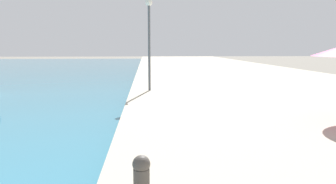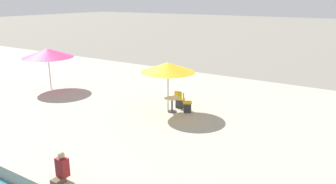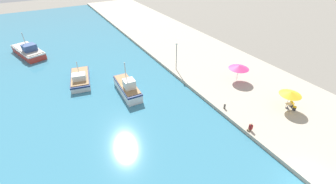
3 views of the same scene
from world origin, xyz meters
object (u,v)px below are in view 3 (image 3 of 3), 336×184
object	(u,v)px
cafe_umbrella_white	(239,67)
cafe_table	(288,105)
person_at_quay	(250,127)
lamppost	(176,52)
fishing_boat_mid	(80,78)
cafe_chair_left	(292,105)
fishing_boat_near	(127,87)
mooring_bollard	(225,106)
cafe_chair_right	(294,108)
cafe_umbrella_pink	(291,93)
fishing_boat_far	(28,51)

from	to	relation	value
cafe_umbrella_white	cafe_table	world-z (taller)	cafe_umbrella_white
person_at_quay	lamppost	xyz separation A→B (m)	(0.50, 16.41, 2.67)
fishing_boat_mid	person_at_quay	world-z (taller)	fishing_boat_mid
cafe_umbrella_white	cafe_chair_left	size ratio (longest dim) A/B	3.29
fishing_boat_near	cafe_table	world-z (taller)	fishing_boat_near
fishing_boat_near	cafe_chair_left	distance (m)	21.62
cafe_umbrella_white	mooring_bollard	bearing A→B (deg)	-145.07
mooring_bollard	cafe_umbrella_white	bearing A→B (deg)	34.93
mooring_bollard	cafe_chair_right	bearing A→B (deg)	-32.10
cafe_table	cafe_chair_right	xyz separation A→B (m)	(0.38, -0.61, -0.21)
cafe_table	mooring_bollard	xyz separation A→B (m)	(-6.85, 3.93, -0.18)
cafe_umbrella_white	fishing_boat_mid	bearing A→B (deg)	149.84
fishing_boat_near	cafe_chair_right	xyz separation A→B (m)	(16.23, -14.50, -0.15)
cafe_table	cafe_umbrella_white	bearing A→B (deg)	92.90
cafe_umbrella_pink	lamppost	bearing A→B (deg)	112.49
cafe_table	cafe_chair_left	size ratio (longest dim) A/B	0.88
cafe_table	cafe_chair_left	world-z (taller)	cafe_chair_left
fishing_boat_far	cafe_umbrella_pink	xyz separation A→B (m)	(27.22, -35.32, 1.80)
fishing_boat_far	mooring_bollard	size ratio (longest dim) A/B	14.22
cafe_umbrella_pink	cafe_chair_right	distance (m)	2.09
cafe_umbrella_pink	cafe_chair_left	distance (m)	2.06
cafe_umbrella_pink	person_at_quay	distance (m)	7.27
fishing_boat_near	cafe_chair_left	world-z (taller)	fishing_boat_near
cafe_umbrella_pink	cafe_table	bearing A→B (deg)	-64.40
cafe_umbrella_pink	cafe_table	world-z (taller)	cafe_umbrella_pink
fishing_boat_far	mooring_bollard	xyz separation A→B (m)	(20.45, -31.57, -0.06)
fishing_boat_mid	cafe_chair_right	distance (m)	29.94
cafe_umbrella_pink	cafe_chair_right	size ratio (longest dim) A/B	2.85
fishing_boat_far	lamppost	size ratio (longest dim) A/B	2.04
fishing_boat_far	cafe_umbrella_pink	size ratio (longest dim) A/B	3.59
fishing_boat_near	cafe_chair_left	bearing A→B (deg)	-37.82
cafe_chair_right	mooring_bollard	xyz separation A→B (m)	(-7.24, 4.54, 0.02)
cafe_umbrella_white	person_at_quay	bearing A→B (deg)	-126.81
mooring_bollard	lamppost	xyz separation A→B (m)	(0.25, 11.98, 2.74)
fishing_boat_near	person_at_quay	size ratio (longest dim) A/B	7.07
cafe_chair_right	person_at_quay	bearing A→B (deg)	-32.95
fishing_boat_mid	cafe_umbrella_white	xyz separation A→B (m)	(20.56, -11.95, 1.99)
fishing_boat_mid	fishing_boat_far	xyz separation A→B (m)	(-6.32, 15.14, 0.20)
fishing_boat_mid	cafe_chair_left	xyz separation A→B (m)	(21.71, -20.37, 0.11)
cafe_chair_right	cafe_chair_left	bearing A→B (deg)	-151.50
lamppost	cafe_chair_left	bearing A→B (deg)	-65.31
cafe_table	fishing_boat_far	bearing A→B (deg)	127.56
fishing_boat_mid	cafe_table	world-z (taller)	fishing_boat_mid
cafe_table	mooring_bollard	size ratio (longest dim) A/B	1.22
fishing_boat_far	person_at_quay	world-z (taller)	fishing_boat_far
fishing_boat_mid	lamppost	xyz separation A→B (m)	(14.39, -4.45, 2.88)
cafe_umbrella_white	cafe_table	bearing A→B (deg)	-87.10
fishing_boat_near	fishing_boat_mid	xyz separation A→B (m)	(-5.14, 6.48, -0.26)
cafe_umbrella_pink	cafe_chair_left	world-z (taller)	cafe_umbrella_pink
cafe_chair_left	lamppost	world-z (taller)	lamppost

